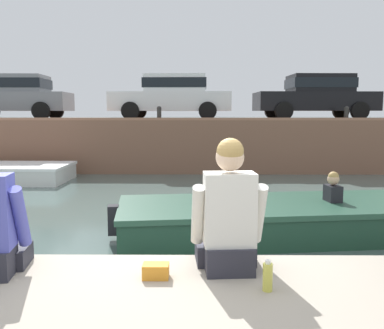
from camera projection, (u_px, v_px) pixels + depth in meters
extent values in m
plane|color=#4C605B|center=(184.00, 211.00, 8.58)|extent=(400.00, 400.00, 0.00)
cube|color=brown|center=(190.00, 141.00, 16.50)|extent=(60.00, 6.00, 1.72)
cube|color=#9F6C52|center=(188.00, 119.00, 13.53)|extent=(60.00, 0.24, 0.08)
cube|color=#193828|center=(285.00, 221.00, 6.85)|extent=(5.39, 2.37, 0.46)
cube|color=#244836|center=(285.00, 205.00, 6.81)|extent=(5.46, 2.43, 0.08)
cube|color=brown|center=(261.00, 212.00, 6.78)|extent=(0.43, 1.59, 0.06)
cube|color=black|center=(114.00, 220.00, 6.53)|extent=(0.18, 0.22, 0.45)
cube|color=black|center=(333.00, 199.00, 6.89)|extent=(0.24, 0.34, 0.44)
sphere|color=tan|center=(333.00, 179.00, 6.85)|extent=(0.19, 0.19, 0.19)
sphere|color=tan|center=(333.00, 177.00, 6.85)|extent=(0.17, 0.17, 0.17)
cube|color=slate|center=(14.00, 102.00, 15.06)|extent=(3.88, 1.81, 0.64)
cube|color=slate|center=(18.00, 84.00, 14.99)|extent=(1.97, 1.53, 0.60)
cube|color=black|center=(18.00, 84.00, 14.99)|extent=(2.04, 1.57, 0.33)
cylinder|color=black|center=(41.00, 111.00, 14.29)|extent=(0.61, 0.20, 0.60)
cylinder|color=black|center=(55.00, 111.00, 15.97)|extent=(0.61, 0.20, 0.60)
cube|color=white|center=(171.00, 102.00, 15.01)|extent=(4.19, 1.82, 0.64)
cube|color=white|center=(176.00, 84.00, 14.93)|extent=(2.11, 1.57, 0.60)
cube|color=black|center=(176.00, 84.00, 14.93)|extent=(2.19, 1.60, 0.33)
cylinder|color=black|center=(130.00, 111.00, 14.21)|extent=(0.60, 0.19, 0.60)
cylinder|color=black|center=(138.00, 111.00, 15.96)|extent=(0.60, 0.19, 0.60)
cylinder|color=black|center=(208.00, 111.00, 14.13)|extent=(0.60, 0.19, 0.60)
cylinder|color=black|center=(207.00, 111.00, 15.89)|extent=(0.60, 0.19, 0.60)
cube|color=black|center=(314.00, 102.00, 14.96)|extent=(4.15, 1.80, 0.64)
cube|color=black|center=(320.00, 84.00, 14.89)|extent=(2.10, 1.53, 0.60)
cube|color=black|center=(320.00, 84.00, 14.89)|extent=(2.18, 1.56, 0.33)
cylinder|color=black|center=(284.00, 111.00, 14.13)|extent=(0.61, 0.20, 0.60)
cylinder|color=black|center=(273.00, 111.00, 15.81)|extent=(0.61, 0.20, 0.60)
cylinder|color=black|center=(360.00, 111.00, 14.20)|extent=(0.61, 0.20, 0.60)
cylinder|color=black|center=(341.00, 111.00, 15.88)|extent=(0.61, 0.20, 0.60)
cylinder|color=#2D2B28|center=(159.00, 115.00, 13.65)|extent=(0.14, 0.14, 0.35)
sphere|color=#2D2B28|center=(159.00, 108.00, 13.63)|extent=(0.15, 0.15, 0.15)
cylinder|color=#2D2B28|center=(346.00, 115.00, 13.60)|extent=(0.14, 0.14, 0.35)
sphere|color=#2D2B28|center=(347.00, 108.00, 13.57)|extent=(0.15, 0.15, 0.15)
cylinder|color=#4C51B2|center=(20.00, 217.00, 3.01)|extent=(0.13, 0.29, 0.47)
cube|color=#282833|center=(229.00, 258.00, 3.07)|extent=(0.36, 0.30, 0.20)
cube|color=#282833|center=(225.00, 252.00, 3.29)|extent=(0.46, 0.35, 0.14)
cube|color=silver|center=(229.00, 209.00, 3.02)|extent=(0.37, 0.24, 0.52)
cylinder|color=silver|center=(258.00, 214.00, 3.09)|extent=(0.11, 0.29, 0.47)
cylinder|color=silver|center=(198.00, 215.00, 3.06)|extent=(0.11, 0.29, 0.47)
sphere|color=beige|center=(230.00, 157.00, 2.98)|extent=(0.20, 0.20, 0.20)
sphere|color=tan|center=(230.00, 152.00, 2.96)|extent=(0.19, 0.19, 0.19)
cylinder|color=#CCC64C|center=(268.00, 277.00, 2.74)|extent=(0.06, 0.06, 0.18)
cylinder|color=white|center=(268.00, 262.00, 2.72)|extent=(0.04, 0.04, 0.02)
cube|color=orange|center=(156.00, 271.00, 2.95)|extent=(0.18, 0.12, 0.10)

